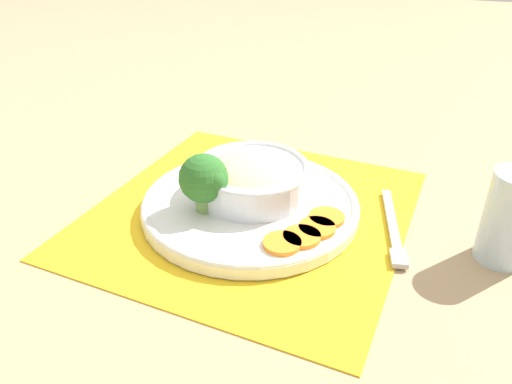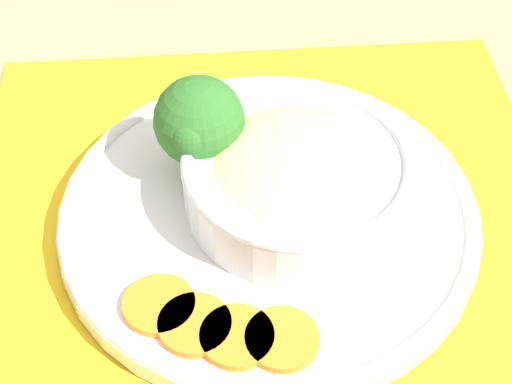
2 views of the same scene
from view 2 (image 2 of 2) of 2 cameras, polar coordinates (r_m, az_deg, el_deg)
ground_plane at (r=0.64m, az=0.84°, el=-2.47°), size 4.00×4.00×0.00m
placemat at (r=0.64m, az=0.84°, el=-2.35°), size 0.48×0.49×0.00m
plate at (r=0.63m, az=0.86°, el=-1.56°), size 0.31×0.31×0.02m
bowl at (r=0.61m, az=2.79°, el=1.10°), size 0.17×0.17×0.06m
broccoli_floret at (r=0.62m, az=-3.83°, el=4.65°), size 0.07×0.07×0.08m
carrot_slice_near at (r=0.57m, az=-6.48°, el=-7.48°), size 0.05×0.05×0.01m
carrot_slice_middle at (r=0.56m, az=-4.11°, el=-8.82°), size 0.05×0.05×0.01m
carrot_slice_far at (r=0.56m, az=-1.28°, el=-9.62°), size 0.05×0.05×0.01m
carrot_slice_extra at (r=0.56m, az=1.76°, el=-9.78°), size 0.05×0.05×0.01m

